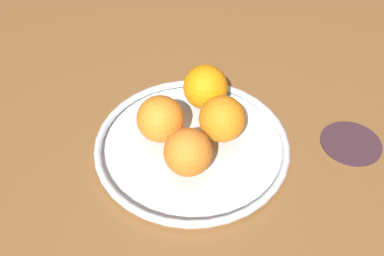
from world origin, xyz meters
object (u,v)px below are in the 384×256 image
object	(u,v)px
orange_back_left	(222,119)
orange_center	(207,87)
fruit_bowl	(192,145)
orange_front_right	(188,152)
ambient_coaster	(351,142)
orange_back_right	(159,121)

from	to	relation	value
orange_back_left	orange_center	distance (cm)	7.82
orange_back_left	fruit_bowl	bearing A→B (deg)	119.86
fruit_bowl	orange_front_right	distance (cm)	7.15
orange_front_right	orange_center	bearing A→B (deg)	2.21
orange_center	orange_back_left	bearing A→B (deg)	-149.18
fruit_bowl	orange_center	bearing A→B (deg)	-1.53
orange_front_right	ambient_coaster	bearing A→B (deg)	-61.66
fruit_bowl	ambient_coaster	world-z (taller)	fruit_bowl
orange_back_right	ambient_coaster	xyz separation A→B (cm)	(8.01, -30.08, -5.23)
orange_center	ambient_coaster	distance (cm)	25.35
orange_back_left	orange_center	size ratio (longest dim) A/B	0.98
orange_back_left	orange_front_right	distance (cm)	8.66
orange_front_right	orange_center	distance (cm)	14.67
orange_front_right	orange_back_right	bearing A→B (deg)	49.59
fruit_bowl	ambient_coaster	xyz separation A→B (cm)	(7.53, -24.99, -0.62)
orange_back_right	orange_center	world-z (taller)	same
orange_center	ambient_coaster	bearing A→B (deg)	-93.75
orange_back_left	ambient_coaster	distance (cm)	21.98
fruit_bowl	orange_back_right	distance (cm)	6.89
fruit_bowl	orange_front_right	xyz separation A→B (cm)	(-5.51, -0.81, 4.49)
fruit_bowl	orange_back_right	bearing A→B (deg)	95.46
fruit_bowl	orange_back_right	size ratio (longest dim) A/B	4.20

